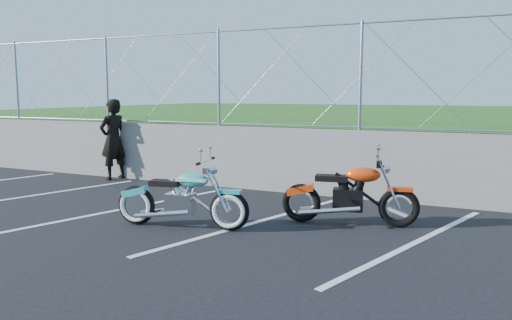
% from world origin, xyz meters
% --- Properties ---
extents(ground, '(90.00, 90.00, 0.00)m').
position_xyz_m(ground, '(0.00, 0.00, 0.00)').
color(ground, black).
rests_on(ground, ground).
extents(retaining_wall, '(30.00, 0.22, 1.30)m').
position_xyz_m(retaining_wall, '(0.00, 3.50, 0.65)').
color(retaining_wall, slate).
rests_on(retaining_wall, ground).
extents(grass_field, '(30.00, 20.00, 1.30)m').
position_xyz_m(grass_field, '(0.00, 13.50, 0.65)').
color(grass_field, '#215215').
rests_on(grass_field, ground).
extents(chain_link_fence, '(28.00, 0.03, 2.00)m').
position_xyz_m(chain_link_fence, '(0.00, 3.50, 2.30)').
color(chain_link_fence, gray).
rests_on(chain_link_fence, retaining_wall).
extents(parking_lines, '(18.29, 4.31, 0.01)m').
position_xyz_m(parking_lines, '(1.20, 1.00, 0.00)').
color(parking_lines, silver).
rests_on(parking_lines, ground).
extents(cruiser_turquoise, '(2.05, 0.65, 1.03)m').
position_xyz_m(cruiser_turquoise, '(-0.84, 0.30, 0.41)').
color(cruiser_turquoise, black).
rests_on(cruiser_turquoise, ground).
extents(naked_orange, '(2.04, 0.69, 1.03)m').
position_xyz_m(naked_orange, '(1.37, 1.51, 0.44)').
color(naked_orange, black).
rests_on(naked_orange, ground).
extents(person_standing, '(0.60, 0.77, 1.85)m').
position_xyz_m(person_standing, '(-4.62, 3.20, 0.93)').
color(person_standing, black).
rests_on(person_standing, ground).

